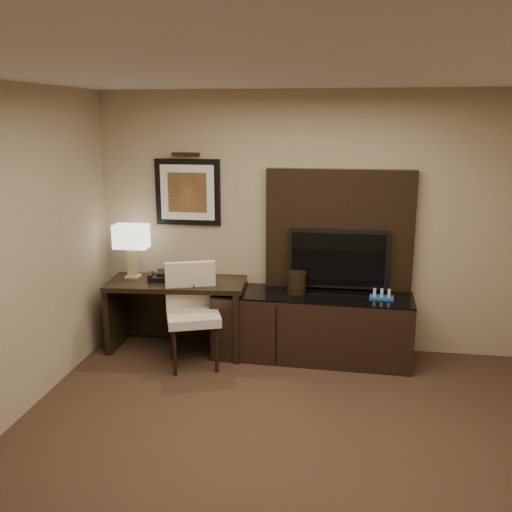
% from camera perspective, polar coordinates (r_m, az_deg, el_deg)
% --- Properties ---
extents(floor, '(4.50, 5.00, 0.01)m').
position_cam_1_polar(floor, '(4.16, 2.60, -22.06)').
color(floor, '#342117').
rests_on(floor, ground).
extents(ceiling, '(4.50, 5.00, 0.01)m').
position_cam_1_polar(ceiling, '(3.38, 3.12, 18.34)').
color(ceiling, silver).
rests_on(ceiling, wall_back).
extents(wall_back, '(4.50, 0.01, 2.70)m').
position_cam_1_polar(wall_back, '(5.96, 5.45, 3.29)').
color(wall_back, tan).
rests_on(wall_back, floor).
extents(desk, '(1.47, 0.72, 0.76)m').
position_cam_1_polar(desk, '(6.12, -7.83, -5.92)').
color(desk, black).
rests_on(desk, floor).
extents(credenza, '(2.01, 0.61, 0.69)m').
position_cam_1_polar(credenza, '(5.89, 5.59, -7.02)').
color(credenza, black).
rests_on(credenza, floor).
extents(tv_wall_panel, '(1.50, 0.12, 1.30)m').
position_cam_1_polar(tv_wall_panel, '(5.91, 8.30, 2.32)').
color(tv_wall_panel, black).
rests_on(tv_wall_panel, wall_back).
extents(tv, '(1.00, 0.08, 0.60)m').
position_cam_1_polar(tv, '(5.87, 8.20, -0.27)').
color(tv, black).
rests_on(tv, tv_wall_panel).
extents(artwork, '(0.70, 0.04, 0.70)m').
position_cam_1_polar(artwork, '(6.11, -6.82, 6.35)').
color(artwork, black).
rests_on(artwork, wall_back).
extents(picture_light, '(0.04, 0.04, 0.30)m').
position_cam_1_polar(picture_light, '(6.04, -7.03, 10.07)').
color(picture_light, '#3D2413').
rests_on(picture_light, wall_back).
extents(desk_chair, '(0.67, 0.72, 1.05)m').
position_cam_1_polar(desk_chair, '(5.66, -6.31, -5.95)').
color(desk_chair, beige).
rests_on(desk_chair, floor).
extents(table_lamp, '(0.40, 0.28, 0.59)m').
position_cam_1_polar(table_lamp, '(6.16, -12.31, 0.56)').
color(table_lamp, tan).
rests_on(table_lamp, desk).
extents(desk_phone, '(0.24, 0.22, 0.11)m').
position_cam_1_polar(desk_phone, '(6.04, -9.66, -1.94)').
color(desk_phone, black).
rests_on(desk_phone, desk).
extents(blue_folder, '(0.25, 0.32, 0.02)m').
position_cam_1_polar(blue_folder, '(5.93, -6.69, -2.56)').
color(blue_folder, '#173199').
rests_on(blue_folder, desk).
extents(book, '(0.17, 0.10, 0.24)m').
position_cam_1_polar(book, '(5.89, -6.52, -1.55)').
color(book, '#9F9B7D').
rests_on(book, desk).
extents(ice_bucket, '(0.20, 0.20, 0.22)m').
position_cam_1_polar(ice_bucket, '(5.79, 4.09, -2.65)').
color(ice_bucket, black).
rests_on(ice_bucket, credenza).
extents(minibar_tray, '(0.24, 0.16, 0.08)m').
position_cam_1_polar(minibar_tray, '(5.74, 12.46, -3.78)').
color(minibar_tray, '#174F9A').
rests_on(minibar_tray, credenza).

